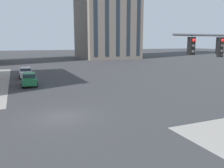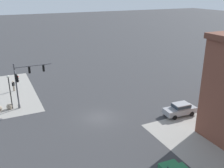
# 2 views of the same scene
# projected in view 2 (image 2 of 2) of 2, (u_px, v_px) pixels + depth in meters

# --- Properties ---
(ground_plane) EXTENTS (320.00, 320.00, 0.00)m
(ground_plane) POSITION_uv_depth(u_px,v_px,m) (99.00, 118.00, 33.57)
(ground_plane) COLOR #38383A
(traffic_signal_main) EXTENTS (5.19, 2.09, 6.56)m
(traffic_signal_main) POSITION_uv_depth(u_px,v_px,m) (23.00, 80.00, 35.12)
(traffic_signal_main) COLOR #4C4C51
(traffic_signal_main) RESTS_ON ground
(bollard_sphere_curb_a) EXTENTS (0.81, 0.81, 0.81)m
(bollard_sphere_curb_a) POSITION_uv_depth(u_px,v_px,m) (9.00, 106.00, 35.94)
(bollard_sphere_curb_a) COLOR gray
(bollard_sphere_curb_a) RESTS_ON ground
(pedestrian_by_lamp) EXTENTS (0.46, 0.36, 1.77)m
(pedestrian_by_lamp) POSITION_uv_depth(u_px,v_px,m) (13.00, 85.00, 42.16)
(pedestrian_by_lamp) COLOR gray
(pedestrian_by_lamp) RESTS_ON ground
(street_lamp_corner_near) EXTENTS (0.36, 0.36, 4.97)m
(street_lamp_corner_near) POSITION_uv_depth(u_px,v_px,m) (10.00, 88.00, 35.06)
(street_lamp_corner_near) COLOR black
(street_lamp_corner_near) RESTS_ON ground
(car_cross_westbound) EXTENTS (4.49, 2.08, 1.68)m
(car_cross_westbound) POSITION_uv_depth(u_px,v_px,m) (180.00, 109.00, 34.02)
(car_cross_westbound) COLOR #99999E
(car_cross_westbound) RESTS_ON ground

